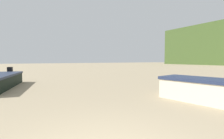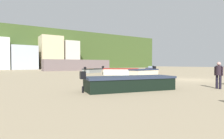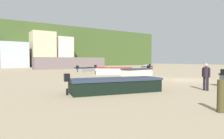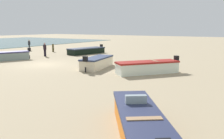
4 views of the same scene
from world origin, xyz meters
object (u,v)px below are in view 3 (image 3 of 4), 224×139
object	(u,v)px
boat_cream_4	(137,73)
boat_white_0	(114,71)
boat_black_1	(115,85)
beach_walker_distant	(206,75)
boat_grey_2	(85,69)
boat_orange_3	(147,68)
mooring_post_near_water	(221,96)

from	to	relation	value
boat_cream_4	boat_white_0	bearing A→B (deg)	-10.71
boat_black_1	beach_walker_distant	world-z (taller)	beach_walker_distant
boat_white_0	boat_grey_2	world-z (taller)	boat_white_0
boat_grey_2	boat_orange_3	xyz separation A→B (m)	(10.09, -4.01, 0.07)
boat_black_1	beach_walker_distant	distance (m)	5.45
boat_black_1	beach_walker_distant	xyz separation A→B (m)	(4.84, -2.45, 0.55)
boat_cream_4	beach_walker_distant	size ratio (longest dim) A/B	2.72
beach_walker_distant	boat_orange_3	bearing A→B (deg)	147.62
boat_cream_4	boat_orange_3	bearing A→B (deg)	-59.64
boat_grey_2	boat_cream_4	world-z (taller)	boat_cream_4
boat_orange_3	boat_cream_4	xyz separation A→B (m)	(-9.61, -8.54, 0.03)
boat_black_1	boat_white_0	bearing A→B (deg)	158.41
boat_cream_4	boat_black_1	bearing A→B (deg)	121.74
boat_grey_2	mooring_post_near_water	bearing A→B (deg)	-40.34
boat_white_0	boat_orange_3	size ratio (longest dim) A/B	1.00
boat_cream_4	beach_walker_distant	bearing A→B (deg)	150.77
boat_white_0	boat_orange_3	distance (m)	10.43
boat_black_1	boat_grey_2	size ratio (longest dim) A/B	1.43
boat_white_0	boat_cream_4	xyz separation A→B (m)	(0.05, -4.60, -0.00)
boat_white_0	boat_black_1	distance (m)	14.55
boat_black_1	boat_orange_3	xyz separation A→B (m)	(17.68, 16.08, 0.04)
boat_grey_2	boat_orange_3	distance (m)	10.85
boat_white_0	boat_black_1	xyz separation A→B (m)	(-8.03, -12.13, -0.06)
boat_orange_3	boat_cream_4	size ratio (longest dim) A/B	1.02
boat_white_0	mooring_post_near_water	size ratio (longest dim) A/B	4.06
boat_grey_2	boat_white_0	bearing A→B (deg)	-21.91
boat_grey_2	beach_walker_distant	xyz separation A→B (m)	(-2.75, -22.54, 0.58)
beach_walker_distant	boat_black_1	bearing A→B (deg)	-114.50
boat_white_0	boat_cream_4	world-z (taller)	same
boat_black_1	mooring_post_near_water	distance (m)	5.59
boat_cream_4	beach_walker_distant	xyz separation A→B (m)	(-3.23, -9.99, 0.49)
beach_walker_distant	boat_grey_2	bearing A→B (deg)	175.38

